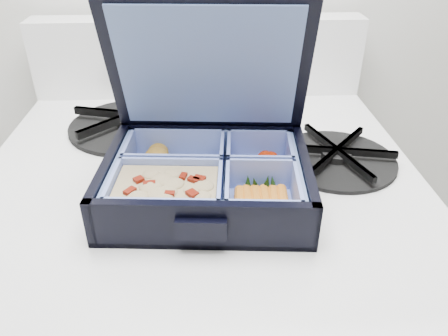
{
  "coord_description": "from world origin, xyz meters",
  "views": [
    {
      "loc": [
        -0.56,
        1.21,
        1.14
      ],
      "look_at": [
        -0.54,
        1.63,
        0.87
      ],
      "focal_mm": 35.0,
      "sensor_mm": 36.0,
      "label": 1
    }
  ],
  "objects": [
    {
      "name": "bento_box",
      "position": [
        -0.56,
        1.62,
        0.87
      ],
      "size": [
        0.24,
        0.19,
        0.05
      ],
      "primitive_type": null,
      "rotation": [
        0.0,
        0.0,
        -0.08
      ],
      "color": "black",
      "rests_on": "stove"
    },
    {
      "name": "burner_grate",
      "position": [
        -0.39,
        1.7,
        0.85
      ],
      "size": [
        0.19,
        0.19,
        0.02
      ],
      "primitive_type": "cylinder",
      "rotation": [
        0.0,
        0.0,
        -0.19
      ],
      "color": "black",
      "rests_on": "stove"
    },
    {
      "name": "burner_grate_rear",
      "position": [
        -0.67,
        1.81,
        0.85
      ],
      "size": [
        0.23,
        0.23,
        0.02
      ],
      "primitive_type": "cylinder",
      "rotation": [
        0.0,
        0.0,
        -0.27
      ],
      "color": "black",
      "rests_on": "stove"
    },
    {
      "name": "fork",
      "position": [
        -0.54,
        1.75,
        0.84
      ],
      "size": [
        0.16,
        0.14,
        0.01
      ],
      "primitive_type": null,
      "rotation": [
        0.0,
        0.0,
        -0.89
      ],
      "color": "#A8A6B9",
      "rests_on": "stove"
    }
  ]
}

